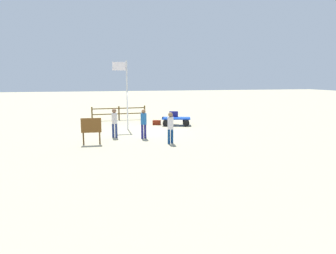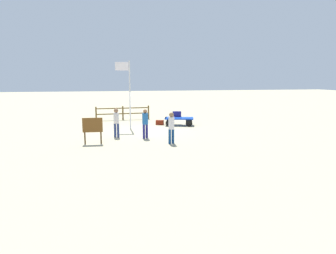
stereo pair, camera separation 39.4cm
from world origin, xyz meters
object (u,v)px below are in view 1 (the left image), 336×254
Objects in this scene: worker_trailing at (144,122)px; worker_supervisor at (114,121)px; suitcase_dark at (174,114)px; flagpole at (125,89)px; suitcase_grey at (157,123)px; luggage_cart at (176,120)px; worker_lead at (170,126)px; signboard at (91,127)px.

worker_supervisor is (1.61, -0.65, 0.00)m from worker_trailing.
suitcase_dark is 4.43m from flagpole.
luggage_cart is at bearing 155.64° from suitcase_grey.
worker_trailing is at bearing 158.08° from worker_supervisor.
suitcase_dark is at bearing -105.75° from worker_lead.
suitcase_dark is at bearing -138.00° from worker_supervisor.
worker_trailing is 0.99× the size of worker_supervisor.
worker_lead is at bearing 169.41° from signboard.
luggage_cart is 1.35× the size of worker_lead.
suitcase_grey is 0.39× the size of worker_supervisor.
suitcase_grey is 3.83m from flagpole.
suitcase_dark is (0.03, -0.54, 0.35)m from luggage_cart.
worker_lead is at bearing 85.27° from suitcase_grey.
luggage_cart is 0.49× the size of flagpole.
luggage_cart is 6.23m from worker_lead.
worker_lead is at bearing 72.65° from luggage_cart.
luggage_cart is at bearing -166.03° from flagpole.
flagpole is at bearing -108.79° from worker_supervisor.
suitcase_grey is (1.31, -0.59, -0.26)m from luggage_cart.
worker_lead is 1.20× the size of signboard.
flagpole reaches higher than signboard.
worker_supervisor is (2.77, -2.33, 0.03)m from worker_lead.
suitcase_grey is 6.59m from worker_lead.
worker_trailing is at bearing 101.88° from flagpole.
worker_lead is at bearing 139.99° from worker_supervisor.
worker_supervisor reaches higher than suitcase_grey.
suitcase_dark reaches higher than luggage_cart.
flagpole reaches higher than worker_lead.
flagpole reaches higher than worker_supervisor.
flagpole is (3.69, 1.47, 1.96)m from suitcase_dark.
flagpole is at bearing 13.97° from luggage_cart.
suitcase_grey is at bearing -128.58° from signboard.
signboard is at bearing 51.42° from suitcase_grey.
signboard reaches higher than suitcase_grey.
suitcase_grey is at bearing -109.42° from worker_trailing.
luggage_cart is at bearing -107.35° from worker_lead.
worker_lead is 5.62m from flagpole.
suitcase_grey is at bearing -2.31° from suitcase_dark.
worker_trailing is at bearing 58.01° from suitcase_dark.
suitcase_dark is 0.40× the size of worker_supervisor.
flagpole is at bearing -69.55° from worker_lead.
signboard is (5.91, 5.17, 0.48)m from luggage_cart.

